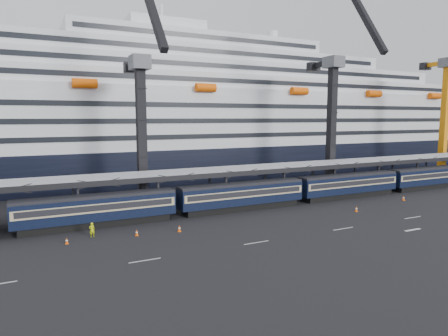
% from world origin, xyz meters
% --- Properties ---
extents(ground, '(260.00, 260.00, 0.00)m').
position_xyz_m(ground, '(0.00, 0.00, 0.00)').
color(ground, black).
rests_on(ground, ground).
extents(lane_markings, '(111.00, 4.27, 0.02)m').
position_xyz_m(lane_markings, '(8.15, -5.23, 0.01)').
color(lane_markings, beige).
rests_on(lane_markings, ground).
extents(train, '(133.05, 3.00, 4.05)m').
position_xyz_m(train, '(-4.65, 10.00, 2.20)').
color(train, black).
rests_on(train, ground).
extents(canopy, '(130.00, 6.25, 5.53)m').
position_xyz_m(canopy, '(0.00, 14.00, 5.25)').
color(canopy, '#93959B').
rests_on(canopy, ground).
extents(cruise_ship, '(214.09, 28.84, 34.00)m').
position_xyz_m(cruise_ship, '(-1.08, 45.99, 12.34)').
color(cruise_ship, black).
rests_on(cruise_ship, ground).
extents(crane_dark_near, '(4.50, 17.75, 35.08)m').
position_xyz_m(crane_dark_near, '(-20.00, 18.59, 11.93)').
color(crane_dark_near, '#515559').
rests_on(crane_dark_near, ground).
extents(crane_dark_mid, '(4.50, 18.24, 39.64)m').
position_xyz_m(crane_dark_mid, '(15.00, 17.59, 13.36)').
color(crane_dark_mid, '#515559').
rests_on(crane_dark_mid, ground).
extents(crane_yellow_near, '(4.50, 20.12, 40.16)m').
position_xyz_m(crane_yellow_near, '(48.00, 18.47, 14.24)').
color(crane_yellow_near, '#515559').
rests_on(crane_yellow_near, ground).
extents(worker, '(0.62, 0.42, 1.65)m').
position_xyz_m(worker, '(-29.28, 5.76, 0.83)').
color(worker, '#D1E40C').
rests_on(worker, ground).
extents(traffic_cone_a, '(0.35, 0.35, 0.70)m').
position_xyz_m(traffic_cone_a, '(-32.02, 4.43, 0.34)').
color(traffic_cone_a, '#FF5D08').
rests_on(traffic_cone_a, ground).
extents(traffic_cone_b, '(0.37, 0.37, 0.74)m').
position_xyz_m(traffic_cone_b, '(-24.72, 4.10, 0.37)').
color(traffic_cone_b, '#FF5D08').
rests_on(traffic_cone_b, ground).
extents(traffic_cone_c, '(0.40, 0.40, 0.79)m').
position_xyz_m(traffic_cone_c, '(-19.89, 3.51, 0.39)').
color(traffic_cone_c, '#FF5D08').
rests_on(traffic_cone_c, ground).
extents(traffic_cone_d, '(0.40, 0.40, 0.80)m').
position_xyz_m(traffic_cone_d, '(5.83, 1.85, 0.39)').
color(traffic_cone_d, '#FF5D08').
rests_on(traffic_cone_d, ground).
extents(traffic_cone_e, '(0.40, 0.40, 0.80)m').
position_xyz_m(traffic_cone_e, '(18.23, 4.25, 0.40)').
color(traffic_cone_e, '#FF5D08').
rests_on(traffic_cone_e, ground).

